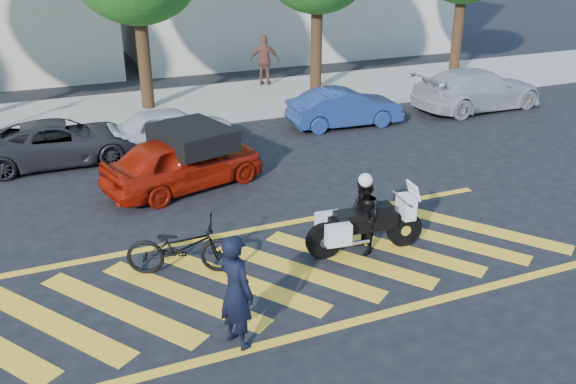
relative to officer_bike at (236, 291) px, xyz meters
name	(u,v)px	position (x,y,z in m)	size (l,w,h in m)	color
ground	(272,275)	(1.23, 1.68, -0.95)	(90.00, 90.00, 0.00)	black
sidewalk	(149,109)	(1.23, 13.68, -0.87)	(60.00, 5.00, 0.15)	#9E998E
crosswalk	(270,275)	(1.19, 1.68, -0.94)	(12.33, 4.00, 0.01)	yellow
officer_bike	(236,291)	(0.00, 0.00, 0.00)	(0.69, 0.45, 1.89)	black
bicycle	(182,247)	(-0.27, 2.43, -0.40)	(0.72, 2.06, 1.08)	black
police_motorcycle	(364,225)	(3.23, 1.83, -0.36)	(2.46, 0.82, 1.09)	black
officer_moto	(363,217)	(3.22, 1.83, -0.17)	(0.76, 0.59, 1.55)	black
red_convertible	(184,161)	(0.76, 6.44, -0.26)	(1.63, 4.04, 1.38)	#991507
parked_mid_left	(61,142)	(-1.92, 9.48, -0.35)	(1.96, 4.26, 1.18)	#232326
parked_mid_right	(171,128)	(1.13, 9.48, -0.33)	(1.46, 3.62, 1.23)	silver
parked_right	(345,108)	(6.81, 9.48, -0.33)	(1.30, 3.72, 1.23)	navy
parked_far_right	(478,89)	(12.10, 9.48, -0.23)	(2.01, 4.94, 1.43)	#9C9EA3
pedestrian_right	(265,60)	(6.22, 15.24, 0.19)	(1.15, 0.48, 1.97)	brown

